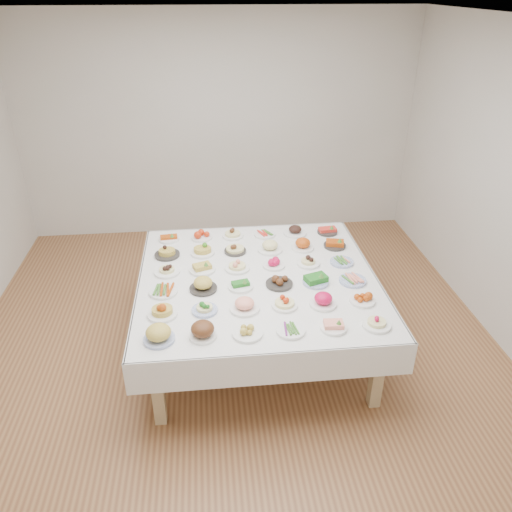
{
  "coord_description": "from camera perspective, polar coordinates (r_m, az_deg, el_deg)",
  "views": [
    {
      "loc": [
        -0.2,
        -3.83,
        3.03
      ],
      "look_at": [
        0.22,
        0.05,
        0.88
      ],
      "focal_mm": 35.0,
      "sensor_mm": 36.0,
      "label": 1
    }
  ],
  "objects": [
    {
      "name": "dish_13",
      "position": [
        4.21,
        -6.07,
        -3.26
      ],
      "size": [
        0.23,
        0.23,
        0.12
      ],
      "color": "#2E2B29",
      "rests_on": "display_table"
    },
    {
      "name": "dish_3",
      "position": [
        3.74,
        3.98,
        -8.43
      ],
      "size": [
        0.21,
        0.21,
        0.05
      ],
      "color": "white",
      "rests_on": "display_table"
    },
    {
      "name": "dish_25",
      "position": [
        4.76,
        -6.14,
        0.85
      ],
      "size": [
        0.22,
        0.22,
        0.13
      ],
      "color": "white",
      "rests_on": "display_table"
    },
    {
      "name": "dish_35",
      "position": [
        5.2,
        8.17,
        3.01
      ],
      "size": [
        0.21,
        0.21,
        0.09
      ],
      "color": "#2E2B29",
      "rests_on": "display_table"
    },
    {
      "name": "dish_15",
      "position": [
        4.25,
        2.68,
        -2.78
      ],
      "size": [
        0.23,
        0.23,
        0.11
      ],
      "color": "#2E2B29",
      "rests_on": "display_table"
    },
    {
      "name": "display_table",
      "position": [
        4.42,
        0.21,
        -3.19
      ],
      "size": [
        2.09,
        2.09,
        0.75
      ],
      "color": "white",
      "rests_on": "ground"
    },
    {
      "name": "dish_22",
      "position": [
        4.58,
        6.0,
        -0.46
      ],
      "size": [
        0.21,
        0.21,
        0.11
      ],
      "color": "white",
      "rests_on": "display_table"
    },
    {
      "name": "dish_29",
      "position": [
        4.93,
        9.01,
        1.51
      ],
      "size": [
        0.21,
        0.21,
        0.1
      ],
      "color": "#2E2B29",
      "rests_on": "display_table"
    },
    {
      "name": "dish_12",
      "position": [
        4.23,
        -10.55,
        -3.87
      ],
      "size": [
        0.23,
        0.23,
        0.06
      ],
      "color": "white",
      "rests_on": "display_table"
    },
    {
      "name": "dish_1",
      "position": [
        3.68,
        -6.11,
        -8.49
      ],
      "size": [
        0.2,
        0.2,
        0.12
      ],
      "color": "white",
      "rests_on": "display_table"
    },
    {
      "name": "dish_21",
      "position": [
        4.53,
        2.05,
        -0.82
      ],
      "size": [
        0.2,
        0.2,
        0.09
      ],
      "color": "white",
      "rests_on": "display_table"
    },
    {
      "name": "dish_23",
      "position": [
        4.66,
        9.77,
        -0.61
      ],
      "size": [
        0.21,
        0.21,
        0.05
      ],
      "color": "#4C66B2",
      "rests_on": "display_table"
    },
    {
      "name": "dish_6",
      "position": [
        3.94,
        -10.7,
        -5.87
      ],
      "size": [
        0.23,
        0.23,
        0.14
      ],
      "color": "white",
      "rests_on": "display_table"
    },
    {
      "name": "dish_17",
      "position": [
        4.39,
        10.99,
        -2.63
      ],
      "size": [
        0.24,
        0.23,
        0.06
      ],
      "color": "#4C66B2",
      "rests_on": "display_table"
    },
    {
      "name": "dish_34",
      "position": [
        5.13,
        4.49,
        3.03
      ],
      "size": [
        0.23,
        0.23,
        0.12
      ],
      "color": "white",
      "rests_on": "display_table"
    },
    {
      "name": "dish_27",
      "position": [
        4.79,
        1.61,
        1.22
      ],
      "size": [
        0.23,
        0.23,
        0.13
      ],
      "color": "white",
      "rests_on": "display_table"
    },
    {
      "name": "dish_24",
      "position": [
        4.77,
        -10.15,
        0.56
      ],
      "size": [
        0.23,
        0.23,
        0.12
      ],
      "color": "#2E2B29",
      "rests_on": "display_table"
    },
    {
      "name": "dish_16",
      "position": [
        4.31,
        6.86,
        -2.6
      ],
      "size": [
        0.22,
        0.22,
        0.11
      ],
      "color": "#4C66B2",
      "rests_on": "display_table"
    },
    {
      "name": "dish_18",
      "position": [
        4.49,
        -10.18,
        -1.33
      ],
      "size": [
        0.23,
        0.23,
        0.12
      ],
      "color": "white",
      "rests_on": "display_table"
    },
    {
      "name": "dish_30",
      "position": [
        5.07,
        -9.93,
        2.15
      ],
      "size": [
        0.2,
        0.2,
        0.09
      ],
      "color": "white",
      "rests_on": "display_table"
    },
    {
      "name": "room_envelope",
      "position": [
        4.02,
        -3.06,
        11.48
      ],
      "size": [
        5.02,
        5.02,
        2.81
      ],
      "color": "#95683E",
      "rests_on": "ground"
    },
    {
      "name": "dish_10",
      "position": [
        4.03,
        7.69,
        -4.95
      ],
      "size": [
        0.22,
        0.22,
        0.12
      ],
      "color": "white",
      "rests_on": "display_table"
    },
    {
      "name": "dish_26",
      "position": [
        4.77,
        -2.41,
        1.05
      ],
      "size": [
        0.21,
        0.21,
        0.12
      ],
      "color": "#2E2B29",
      "rests_on": "display_table"
    },
    {
      "name": "dish_11",
      "position": [
        4.13,
        12.07,
        -4.76
      ],
      "size": [
        0.2,
        0.2,
        0.09
      ],
      "color": "white",
      "rests_on": "display_table"
    },
    {
      "name": "dish_2",
      "position": [
        3.7,
        -0.98,
        -8.55
      ],
      "size": [
        0.22,
        0.22,
        0.09
      ],
      "color": "white",
      "rests_on": "display_table"
    },
    {
      "name": "dish_7",
      "position": [
        3.95,
        -5.91,
        -5.77
      ],
      "size": [
        0.2,
        0.2,
        0.1
      ],
      "color": "#4C66B2",
      "rests_on": "display_table"
    },
    {
      "name": "dish_4",
      "position": [
        3.8,
        8.85,
        -7.82
      ],
      "size": [
        0.2,
        0.2,
        0.08
      ],
      "color": "white",
      "rests_on": "display_table"
    },
    {
      "name": "dish_0",
      "position": [
        3.69,
        -11.09,
        -8.58
      ],
      "size": [
        0.25,
        0.25,
        0.15
      ],
      "color": "#4C66B2",
      "rests_on": "display_table"
    },
    {
      "name": "dish_9",
      "position": [
        3.98,
        3.3,
        -5.14
      ],
      "size": [
        0.2,
        0.2,
        0.12
      ],
      "color": "white",
      "rests_on": "display_table"
    },
    {
      "name": "dish_14",
      "position": [
        4.23,
        -1.78,
        -3.23
      ],
      "size": [
        0.21,
        0.21,
        0.09
      ],
      "color": "white",
      "rests_on": "display_table"
    },
    {
      "name": "dish_8",
      "position": [
        3.94,
        -1.32,
        -5.41
      ],
      "size": [
        0.23,
        0.23,
        0.13
      ],
      "color": "white",
      "rests_on": "display_table"
    },
    {
      "name": "dish_32",
      "position": [
        5.06,
        -2.69,
        2.76
      ],
      "size": [
        0.22,
        0.22,
        0.12
      ],
      "color": "white",
      "rests_on": "display_table"
    },
    {
      "name": "dish_20",
      "position": [
        4.48,
        -2.17,
        -0.91
      ],
      "size": [
        0.22,
        0.22,
        0.12
      ],
      "color": "white",
      "rests_on": "display_table"
    },
    {
      "name": "dish_28",
      "position": [
        4.85,
        5.37,
        1.34
      ],
      "size": [
        0.21,
        0.21,
        0.11
      ],
      "color": "white",
      "rests_on": "display_table"
    },
    {
      "name": "dish_31",
      "position": [
        5.05,
        -6.25,
        2.43
      ],
      "size": [
        0.21,
        0.21,
        0.1
      ],
      "color": "white",
      "rests_on": "display_table"
    },
    {
      "name": "dish_5",
      "position": [
        3.88,
        13.64,
        -7.25
      ],
      "size": [
        0.22,
        0.22,
        0.11
      ],
      "color": "white",
      "rests_on": "display_table"
    },
    {
      "name": "dish_33",
      "position": [
        5.1,
        1.0,
        2.56
      ],
      "size": [
        0.21,
        0.21,
        0.05
      ],
      "color": "white",
      "rests_on": "display_table"
    },
    {
      "name": "dish_19",
      "position": [
        4.49,
        -6.17,
        -1.21
      ],
      "size": [
        0.23,
        0.23,
        0.1
      ],
      "color": "white",
      "rests_on": "display_table"
    }
  ]
}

